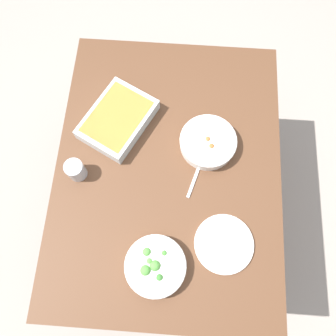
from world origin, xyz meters
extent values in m
plane|color=#9E9389|center=(0.00, 0.00, 0.00)|extent=(6.00, 6.00, 0.00)
cube|color=brown|center=(0.00, 0.00, 0.72)|extent=(1.20, 0.90, 0.04)
cylinder|color=brown|center=(-0.54, -0.39, 0.35)|extent=(0.06, 0.06, 0.70)
cylinder|color=brown|center=(0.54, -0.39, 0.35)|extent=(0.06, 0.06, 0.70)
cylinder|color=brown|center=(-0.54, 0.39, 0.35)|extent=(0.06, 0.06, 0.70)
cylinder|color=brown|center=(0.54, 0.39, 0.35)|extent=(0.06, 0.06, 0.70)
cylinder|color=white|center=(-0.11, 0.15, 0.77)|extent=(0.22, 0.22, 0.05)
torus|color=white|center=(-0.11, 0.15, 0.79)|extent=(0.23, 0.23, 0.01)
cylinder|color=olive|center=(-0.11, 0.15, 0.77)|extent=(0.18, 0.18, 0.03)
sphere|color=#C66633|center=(-0.11, 0.15, 0.79)|extent=(0.02, 0.02, 0.02)
sphere|color=#C66633|center=(-0.08, 0.17, 0.79)|extent=(0.02, 0.02, 0.02)
sphere|color=silver|center=(-0.11, 0.13, 0.79)|extent=(0.02, 0.02, 0.02)
sphere|color=silver|center=(-0.11, 0.15, 0.79)|extent=(0.02, 0.02, 0.02)
cylinder|color=white|center=(0.38, -0.02, 0.77)|extent=(0.21, 0.21, 0.05)
torus|color=white|center=(0.38, -0.02, 0.79)|extent=(0.22, 0.22, 0.01)
cylinder|color=#8CB272|center=(0.38, -0.02, 0.77)|extent=(0.17, 0.17, 0.02)
sphere|color=#569E42|center=(0.38, -0.01, 0.79)|extent=(0.03, 0.03, 0.03)
sphere|color=#569E42|center=(0.38, -0.02, 0.79)|extent=(0.04, 0.04, 0.04)
sphere|color=#478C38|center=(0.33, 0.01, 0.78)|extent=(0.02, 0.02, 0.02)
sphere|color=#569E42|center=(0.40, -0.05, 0.79)|extent=(0.04, 0.04, 0.04)
sphere|color=#3D7A33|center=(0.42, 0.00, 0.79)|extent=(0.03, 0.03, 0.03)
sphere|color=#569E42|center=(0.36, -0.04, 0.78)|extent=(0.02, 0.02, 0.02)
sphere|color=#569E42|center=(0.33, -0.05, 0.79)|extent=(0.03, 0.03, 0.03)
cube|color=silver|center=(-0.18, -0.22, 0.77)|extent=(0.37, 0.33, 0.06)
cube|color=gold|center=(-0.18, -0.22, 0.78)|extent=(0.32, 0.29, 0.04)
cylinder|color=#B2BCC6|center=(0.05, -0.35, 0.78)|extent=(0.07, 0.07, 0.08)
cylinder|color=black|center=(0.05, -0.35, 0.77)|extent=(0.06, 0.06, 0.05)
cylinder|color=white|center=(0.28, 0.23, 0.75)|extent=(0.22, 0.22, 0.01)
cube|color=silver|center=(0.05, 0.10, 0.74)|extent=(0.14, 0.05, 0.01)
ellipsoid|color=silver|center=(-0.03, 0.13, 0.75)|extent=(0.05, 0.04, 0.01)
camera|label=1|loc=(0.41, 0.03, 1.99)|focal=35.32mm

